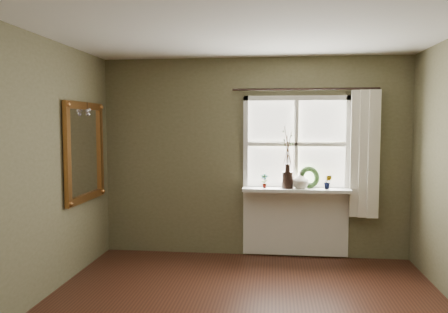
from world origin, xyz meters
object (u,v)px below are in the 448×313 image
(cream_vase, at_px, (301,180))
(wreath, at_px, (309,180))
(gilt_mirror, at_px, (85,152))
(dark_jug, at_px, (287,180))

(cream_vase, bearing_deg, wreath, 19.75)
(cream_vase, distance_m, gilt_mirror, 2.68)
(cream_vase, height_order, gilt_mirror, gilt_mirror)
(cream_vase, height_order, wreath, wreath)
(dark_jug, relative_size, cream_vase, 0.97)
(cream_vase, relative_size, wreath, 0.77)
(dark_jug, height_order, cream_vase, cream_vase)
(gilt_mirror, bearing_deg, dark_jug, 15.10)
(dark_jug, height_order, gilt_mirror, gilt_mirror)
(dark_jug, relative_size, gilt_mirror, 0.18)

